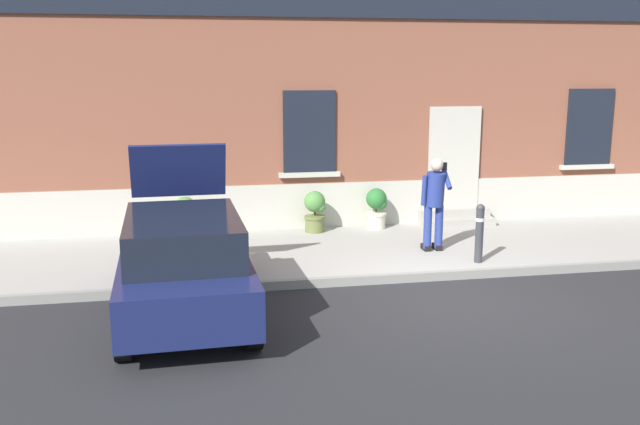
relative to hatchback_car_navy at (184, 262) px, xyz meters
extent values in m
plane|color=#232326|center=(3.96, 0.03, -0.80)|extent=(80.00, 80.00, 0.00)
cube|color=#99968E|center=(3.96, 2.83, -0.72)|extent=(24.00, 3.60, 0.15)
cube|color=gray|center=(3.96, 0.97, -0.72)|extent=(24.00, 0.12, 0.15)
cube|color=brown|center=(3.96, 5.33, 2.95)|extent=(24.00, 1.40, 7.50)
cube|color=#BCB7A8|center=(3.96, 4.61, -0.25)|extent=(24.00, 0.08, 1.10)
cube|color=black|center=(5.80, 4.60, 0.72)|extent=(1.00, 0.08, 2.10)
cube|color=#BCB7A8|center=(5.80, 4.58, 0.77)|extent=(1.16, 0.06, 2.24)
cube|color=black|center=(2.60, 4.60, 1.40)|extent=(1.10, 0.06, 1.70)
cube|color=#BCB7A8|center=(2.60, 4.57, 0.50)|extent=(1.30, 0.12, 0.10)
cube|color=black|center=(9.00, 4.60, 1.40)|extent=(1.10, 0.06, 1.70)
cube|color=#BCB7A8|center=(9.00, 4.57, 0.50)|extent=(1.30, 0.12, 0.10)
cube|color=#9E998E|center=(5.80, 4.15, -0.57)|extent=(1.59, 0.32, 0.16)
cube|color=#9E998E|center=(5.80, 4.47, -0.49)|extent=(1.59, 0.32, 0.32)
cube|color=#161E4C|center=(0.00, 0.02, -0.18)|extent=(1.89, 4.06, 0.64)
cube|color=black|center=(0.00, -0.13, 0.42)|extent=(1.63, 2.45, 0.56)
cube|color=black|center=(-0.07, 2.03, -0.40)|extent=(1.67, 0.16, 0.20)
cube|color=yellow|center=(-0.07, 2.03, -0.22)|extent=(0.52, 0.04, 0.12)
cube|color=#B21414|center=(-0.83, 2.00, 0.04)|extent=(0.16, 0.05, 0.18)
cube|color=#B21414|center=(0.68, 2.05, 0.04)|extent=(0.16, 0.05, 0.18)
cube|color=#161E4C|center=(-0.05, 1.47, 1.10)|extent=(1.50, 0.42, 0.87)
cylinder|color=black|center=(-0.74, -1.41, -0.50)|extent=(0.22, 0.61, 0.60)
cylinder|color=black|center=(0.84, -1.35, -0.50)|extent=(0.22, 0.61, 0.60)
cylinder|color=black|center=(-0.85, 1.39, -0.50)|extent=(0.22, 0.61, 0.60)
cylinder|color=black|center=(0.74, 1.44, -0.50)|extent=(0.22, 0.61, 0.60)
cylinder|color=#333338|center=(5.06, 1.38, -0.17)|extent=(0.14, 0.14, 0.95)
sphere|color=#333338|center=(5.06, 1.38, 0.32)|extent=(0.15, 0.15, 0.15)
cylinder|color=silver|center=(5.06, 1.38, 0.12)|extent=(0.15, 0.15, 0.06)
cylinder|color=#333338|center=(0.74, 1.38, -0.17)|extent=(0.14, 0.14, 0.95)
sphere|color=#333338|center=(0.74, 1.38, 0.32)|extent=(0.15, 0.15, 0.15)
cylinder|color=silver|center=(0.74, 1.38, 0.12)|extent=(0.15, 0.15, 0.06)
cylinder|color=navy|center=(4.43, 2.30, -0.20)|extent=(0.15, 0.15, 0.82)
cube|color=black|center=(4.43, 2.36, -0.60)|extent=(0.12, 0.28, 0.10)
cylinder|color=navy|center=(4.65, 2.30, -0.20)|extent=(0.15, 0.15, 0.82)
cube|color=black|center=(4.65, 2.36, -0.60)|extent=(0.12, 0.28, 0.10)
cylinder|color=navy|center=(4.54, 2.27, 0.52)|extent=(0.34, 0.40, 0.65)
sphere|color=tan|center=(4.54, 2.22, 0.97)|extent=(0.22, 0.22, 0.22)
sphere|color=silver|center=(4.54, 2.22, 1.00)|extent=(0.21, 0.21, 0.21)
cylinder|color=navy|center=(4.32, 2.24, 0.51)|extent=(0.09, 0.15, 0.57)
cylinder|color=navy|center=(4.74, 2.24, 0.73)|extent=(0.09, 0.44, 0.40)
cube|color=black|center=(4.69, 2.20, 0.95)|extent=(0.07, 0.02, 0.15)
cylinder|color=#B25B38|center=(0.01, 4.05, -0.48)|extent=(0.40, 0.40, 0.34)
cylinder|color=#B25B38|center=(0.01, 4.05, -0.34)|extent=(0.44, 0.44, 0.05)
cylinder|color=#47331E|center=(0.01, 4.05, -0.19)|extent=(0.04, 0.04, 0.24)
sphere|color=#4C843D|center=(0.01, 4.05, -0.01)|extent=(0.44, 0.44, 0.44)
sphere|color=#4C843D|center=(0.11, 4.00, -0.11)|extent=(0.24, 0.24, 0.24)
cylinder|color=#606B38|center=(2.64, 4.21, -0.48)|extent=(0.40, 0.40, 0.34)
cylinder|color=#606B38|center=(2.64, 4.21, -0.34)|extent=(0.44, 0.44, 0.05)
cylinder|color=#47331E|center=(2.64, 4.21, -0.19)|extent=(0.04, 0.04, 0.24)
sphere|color=#4C843D|center=(2.64, 4.21, -0.01)|extent=(0.44, 0.44, 0.44)
sphere|color=#4C843D|center=(2.74, 4.16, -0.11)|extent=(0.24, 0.24, 0.24)
cylinder|color=beige|center=(3.99, 4.28, -0.48)|extent=(0.40, 0.40, 0.34)
cylinder|color=beige|center=(3.99, 4.28, -0.34)|extent=(0.44, 0.44, 0.05)
cylinder|color=#47331E|center=(3.99, 4.28, -0.19)|extent=(0.04, 0.04, 0.24)
sphere|color=#286B2D|center=(3.99, 4.28, -0.01)|extent=(0.44, 0.44, 0.44)
sphere|color=#286B2D|center=(4.09, 4.23, -0.11)|extent=(0.24, 0.24, 0.24)
camera|label=1|loc=(0.14, -9.65, 2.69)|focal=38.92mm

